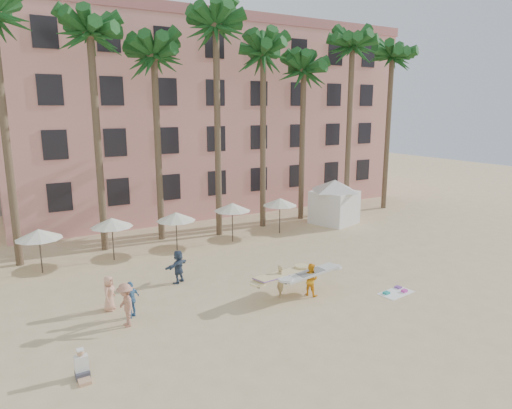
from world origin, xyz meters
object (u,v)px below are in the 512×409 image
object	(u,v)px
pink_hotel	(203,119)
carrier_white	(311,278)
cabana	(334,198)
carrier_yellow	(281,278)

from	to	relation	value
pink_hotel	carrier_white	distance (m)	25.19
pink_hotel	cabana	bearing A→B (deg)	-67.57
carrier_yellow	carrier_white	distance (m)	1.47
cabana	carrier_white	distance (m)	14.82
carrier_yellow	carrier_white	bearing A→B (deg)	-23.78
pink_hotel	cabana	distance (m)	15.33
pink_hotel	cabana	xyz separation A→B (m)	(5.39, -13.06, -5.93)
pink_hotel	carrier_white	bearing A→B (deg)	-101.69
carrier_yellow	cabana	bearing A→B (deg)	40.70
carrier_white	carrier_yellow	bearing A→B (deg)	156.22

